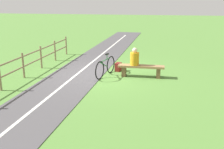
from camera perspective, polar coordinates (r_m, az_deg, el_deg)
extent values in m
plane|color=#548438|center=(10.98, -2.80, 0.04)|extent=(80.00, 80.00, 0.00)
cube|color=#4C494C|center=(7.76, -17.10, -7.66)|extent=(3.66, 36.06, 0.02)
cube|color=silver|center=(7.76, -17.10, -7.59)|extent=(1.43, 31.98, 0.00)
cube|color=#937047|center=(10.56, 6.31, 1.76)|extent=(1.83, 0.38, 0.08)
cube|color=brown|center=(10.60, 9.97, 0.34)|extent=(0.16, 0.33, 0.39)
cube|color=brown|center=(10.69, 2.60, 0.71)|extent=(0.16, 0.33, 0.39)
cylinder|color=orange|center=(10.52, 4.89, 3.39)|extent=(0.35, 0.35, 0.51)
sphere|color=beige|center=(10.44, 4.94, 5.23)|extent=(0.20, 0.20, 0.20)
torus|color=black|center=(10.20, -2.67, 0.90)|extent=(0.23, 0.71, 0.72)
torus|color=black|center=(11.08, -0.28, 2.15)|extent=(0.23, 0.71, 0.72)
cylinder|color=#237038|center=(10.56, -1.44, 3.16)|extent=(0.25, 0.84, 0.04)
cylinder|color=#237038|center=(10.47, -1.79, 2.17)|extent=(0.19, 0.61, 0.34)
cylinder|color=#237038|center=(10.67, -1.08, 3.85)|extent=(0.03, 0.03, 0.20)
cube|color=black|center=(10.65, -1.09, 4.42)|extent=(0.13, 0.21, 0.05)
cube|color=maroon|center=(11.42, 1.35, 1.65)|extent=(0.27, 0.36, 0.36)
cube|color=maroon|center=(11.39, 1.94, 1.32)|extent=(0.08, 0.23, 0.16)
cylinder|color=#847051|center=(15.00, -9.87, 6.19)|extent=(0.08, 0.08, 1.00)
cylinder|color=#847051|center=(13.61, -12.21, 5.05)|extent=(0.08, 0.08, 1.00)
cylinder|color=#847051|center=(12.25, -15.07, 3.63)|extent=(0.08, 0.08, 1.00)
cylinder|color=#847051|center=(10.93, -18.61, 1.86)|extent=(0.08, 0.08, 1.00)
cylinder|color=#847051|center=(9.69, -23.08, -0.38)|extent=(0.08, 0.08, 1.00)
cylinder|color=#847051|center=(10.22, -20.91, 2.71)|extent=(0.37, 10.75, 0.06)
cylinder|color=#847051|center=(10.31, -20.68, 0.54)|extent=(0.37, 10.75, 0.06)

